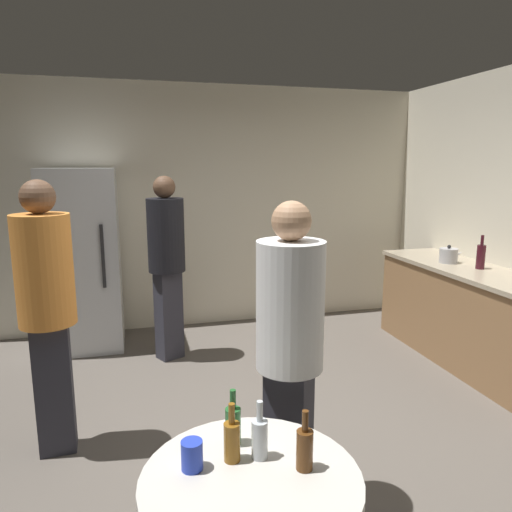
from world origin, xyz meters
TOP-DOWN VIEW (x-y plane):
  - ground_plane at (0.00, 0.00)m, footprint 5.20×5.20m
  - wall_back at (0.00, 2.63)m, footprint 5.32×0.06m
  - refrigerator at (-1.20, 2.20)m, footprint 0.70×0.68m
  - kitchen_counter at (2.28, 0.81)m, footprint 0.64×2.22m
  - kettle at (2.23, 1.15)m, footprint 0.24×0.17m
  - wine_bottle_on_counter at (2.34, 0.85)m, footprint 0.08×0.08m
  - foreground_table at (-0.33, -1.22)m, footprint 0.80×0.80m
  - beer_bottle_amber at (-0.38, -1.11)m, footprint 0.06×0.06m
  - beer_bottle_brown at (-0.14, -1.23)m, footprint 0.06×0.06m
  - beer_bottle_green at (-0.35, -1.01)m, footprint 0.06×0.06m
  - beer_bottle_clear at (-0.28, -1.12)m, footprint 0.06×0.06m
  - plastic_cup_blue at (-0.53, -1.13)m, footprint 0.08×0.08m
  - person_in_white_shirt at (0.03, -0.56)m, footprint 0.48×0.48m
  - person_in_black_shirt at (-0.41, 1.68)m, footprint 0.46×0.46m
  - person_in_orange_shirt at (-1.23, 0.34)m, footprint 0.36×0.36m

SIDE VIEW (x-z plane):
  - ground_plane at x=0.00m, z-range -0.10..0.00m
  - kitchen_counter at x=2.28m, z-range 0.00..0.90m
  - foreground_table at x=-0.33m, z-range 0.26..1.00m
  - plastic_cup_blue at x=-0.53m, z-range 0.73..0.85m
  - beer_bottle_amber at x=-0.38m, z-range 0.70..0.93m
  - beer_bottle_brown at x=-0.14m, z-range 0.70..0.93m
  - beer_bottle_green at x=-0.35m, z-range 0.70..0.93m
  - beer_bottle_clear at x=-0.28m, z-range 0.70..0.93m
  - refrigerator at x=-1.20m, z-range 0.00..1.80m
  - person_in_white_shirt at x=0.03m, z-range 0.14..1.80m
  - kettle at x=2.23m, z-range 0.88..1.06m
  - person_in_black_shirt at x=-0.41m, z-range 0.15..1.89m
  - wine_bottle_on_counter at x=2.34m, z-range 0.86..1.17m
  - person_in_orange_shirt at x=-1.23m, z-range 0.15..1.90m
  - wall_back at x=0.00m, z-range 0.00..2.70m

